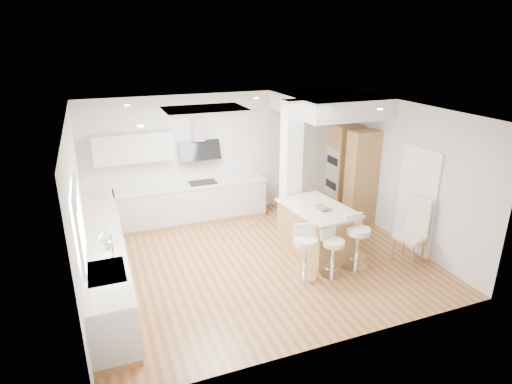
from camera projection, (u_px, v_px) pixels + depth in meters
name	position (u px, v px, depth m)	size (l,w,h in m)	color
ground	(260.00, 260.00, 8.03)	(6.00, 6.00, 0.00)	#AF7341
ceiling	(260.00, 260.00, 8.03)	(6.00, 5.00, 0.02)	white
wall_back	(220.00, 155.00, 9.73)	(6.00, 0.04, 2.80)	silver
wall_left	(78.00, 215.00, 6.53)	(0.04, 5.00, 2.80)	silver
wall_right	(399.00, 172.00, 8.56)	(0.04, 5.00, 2.80)	silver
skylight	(205.00, 110.00, 7.33)	(4.10, 2.10, 0.06)	white
window_left	(78.00, 219.00, 5.65)	(0.06, 1.28, 1.07)	white
doorway_right	(416.00, 201.00, 8.17)	(0.05, 1.00, 2.10)	#4C423C
counter_left	(106.00, 259.00, 7.16)	(0.63, 4.50, 1.35)	#AD824A
counter_back	(185.00, 193.00, 9.42)	(3.62, 0.63, 2.50)	#AD824A
pillar	(291.00, 169.00, 8.73)	(0.35, 0.35, 2.80)	white
soffit	(328.00, 104.00, 9.06)	(1.78, 2.20, 0.40)	white
oven_column	(350.00, 173.00, 9.65)	(0.63, 1.21, 2.10)	#AD824A
peninsula	(317.00, 229.00, 8.23)	(1.19, 1.63, 1.00)	#AD824A
bar_stool_a	(305.00, 249.00, 7.30)	(0.55, 0.55, 0.96)	silver
bar_stool_b	(332.00, 250.00, 7.37)	(0.49, 0.49, 0.87)	silver
bar_stool_c	(357.00, 239.00, 7.63)	(0.47, 0.47, 0.99)	silver
dining_chair	(414.00, 227.00, 7.85)	(0.62, 0.62, 1.24)	beige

